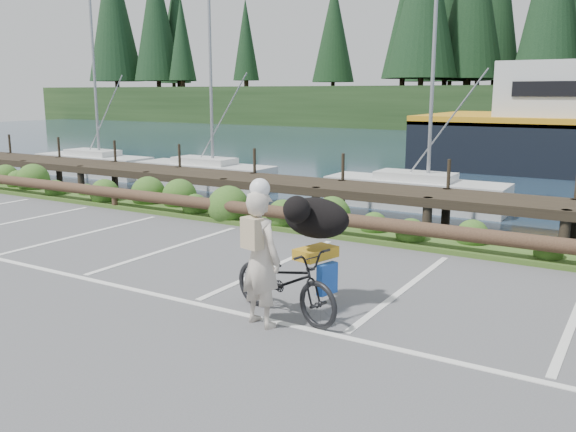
% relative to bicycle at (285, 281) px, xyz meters
% --- Properties ---
extents(ground, '(72.00, 72.00, 0.00)m').
position_rel_bicycle_xyz_m(ground, '(-1.53, 0.12, -0.54)').
color(ground, '#4C4C4E').
extents(vegetation_strip, '(34.00, 1.60, 0.10)m').
position_rel_bicycle_xyz_m(vegetation_strip, '(-1.53, 5.42, -0.49)').
color(vegetation_strip, '#3D5B21').
rests_on(vegetation_strip, ground).
extents(log_rail, '(32.00, 0.30, 0.60)m').
position_rel_bicycle_xyz_m(log_rail, '(-1.53, 4.72, -0.54)').
color(log_rail, '#443021').
rests_on(log_rail, ground).
extents(bicycle, '(2.15, 1.20, 1.07)m').
position_rel_bicycle_xyz_m(bicycle, '(0.00, 0.00, 0.00)').
color(bicycle, black).
rests_on(bicycle, ground).
extents(cyclist, '(0.80, 0.62, 1.93)m').
position_rel_bicycle_xyz_m(cyclist, '(-0.12, -0.46, 0.43)').
color(cyclist, '#C0B3A2').
rests_on(cyclist, ground).
extents(dog, '(0.78, 1.17, 0.62)m').
position_rel_bicycle_xyz_m(dog, '(0.16, 0.63, 0.84)').
color(dog, black).
rests_on(dog, bicycle).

